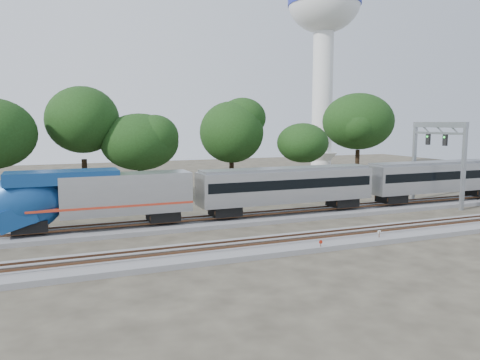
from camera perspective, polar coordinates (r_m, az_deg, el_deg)
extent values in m
plane|color=#383328|center=(39.45, -0.64, -7.10)|extent=(160.00, 160.00, 0.00)
cube|color=slate|center=(44.89, -3.45, -5.10)|extent=(160.00, 5.00, 0.40)
cube|color=brown|center=(44.14, -3.16, -4.71)|extent=(160.00, 0.08, 0.15)
cube|color=brown|center=(45.47, -3.75, -4.36)|extent=(160.00, 0.08, 0.15)
cube|color=slate|center=(35.82, 1.72, -8.24)|extent=(160.00, 5.00, 0.40)
cube|color=brown|center=(35.07, 2.20, -7.81)|extent=(160.00, 0.08, 0.15)
cube|color=brown|center=(36.34, 1.27, -7.27)|extent=(160.00, 0.08, 0.15)
cube|color=#AFB1B6|center=(42.50, -13.68, -1.55)|extent=(11.25, 3.18, 3.50)
ellipsoid|color=navy|center=(42.16, -24.58, -2.43)|extent=(5.73, 3.31, 4.88)
cube|color=navy|center=(41.86, -20.80, 0.33)|extent=(9.02, 3.12, 1.06)
cube|color=black|center=(41.98, -23.93, -0.96)|extent=(0.47, 2.44, 1.39)
cube|color=#B0301B|center=(42.48, -15.34, -2.84)|extent=(13.80, 3.22, 0.19)
cube|color=black|center=(42.50, -24.23, -5.03)|extent=(2.76, 2.33, 0.96)
cube|color=black|center=(43.45, -9.36, -4.23)|extent=(2.76, 2.33, 0.96)
cube|color=#AFB1B6|center=(47.50, 5.75, -0.68)|extent=(18.47, 3.18, 3.18)
cube|color=black|center=(47.46, 5.76, -0.30)|extent=(17.83, 3.23, 0.96)
cube|color=gray|center=(47.30, 5.78, 1.29)|extent=(18.04, 2.55, 0.37)
cube|color=black|center=(45.13, -1.83, -3.72)|extent=(2.76, 2.33, 0.96)
cube|color=black|center=(51.24, 12.36, -2.58)|extent=(2.76, 2.33, 0.96)
cube|color=#AFB1B6|center=(59.40, 22.99, 0.34)|extent=(18.47, 3.18, 3.18)
cube|color=black|center=(59.36, 23.01, 0.65)|extent=(17.83, 3.23, 0.96)
cube|color=gray|center=(59.24, 23.07, 1.92)|extent=(18.04, 2.55, 0.37)
cube|color=black|center=(55.16, 17.97, -2.08)|extent=(2.76, 2.33, 0.96)
cube|color=black|center=(64.53, 27.11, -1.23)|extent=(2.76, 2.33, 0.96)
cylinder|color=#512D19|center=(35.82, 9.80, -8.01)|extent=(0.05, 0.05, 0.80)
cylinder|color=#A81B0C|center=(35.73, 9.82, -7.47)|extent=(0.28, 0.06, 0.28)
cylinder|color=#512D19|center=(39.68, 16.59, -6.65)|extent=(0.06, 0.06, 0.90)
cylinder|color=silver|center=(39.59, 16.61, -6.09)|extent=(0.32, 0.04, 0.32)
cube|color=#512D19|center=(37.95, 11.92, -7.59)|extent=(0.57, 0.43, 0.30)
cylinder|color=silver|center=(91.64, 9.99, 9.34)|extent=(3.84, 3.84, 26.88)
cone|color=silver|center=(91.89, 9.84, 2.14)|extent=(6.14, 6.14, 3.84)
ellipsoid|color=silver|center=(94.23, 10.25, 20.63)|extent=(13.44, 13.44, 11.42)
cylinder|color=#1B2699|center=(94.23, 10.25, 20.63)|extent=(13.59, 13.59, 1.54)
cube|color=gray|center=(56.51, 25.60, 1.49)|extent=(0.38, 0.38, 9.68)
cube|color=gray|center=(61.80, 20.46, 2.16)|extent=(0.38, 0.38, 9.68)
cube|color=gray|center=(58.90, 23.13, 6.22)|extent=(0.43, 7.96, 0.65)
cube|color=gray|center=(58.91, 23.08, 5.28)|extent=(0.27, 7.96, 0.27)
cube|color=black|center=(57.80, 23.72, 4.47)|extent=(0.27, 0.54, 1.29)
cube|color=black|center=(59.62, 21.95, 4.62)|extent=(0.27, 0.54, 1.29)
cylinder|color=black|center=(58.03, -18.36, -0.20)|extent=(0.70, 0.70, 5.34)
ellipsoid|color=#183210|center=(57.61, -18.65, 6.97)|extent=(10.07, 10.07, 8.56)
cylinder|color=black|center=(56.82, -11.97, -0.85)|extent=(0.70, 0.70, 3.95)
ellipsoid|color=#183210|center=(56.35, -12.11, 4.55)|extent=(7.44, 7.44, 6.33)
cylinder|color=black|center=(62.19, -1.03, 0.23)|extent=(0.70, 0.70, 4.49)
ellipsoid|color=#183210|center=(61.76, -1.04, 5.85)|extent=(8.47, 8.47, 7.20)
cylinder|color=black|center=(61.63, 7.57, -0.24)|extent=(0.70, 0.70, 3.76)
ellipsoid|color=#183210|center=(61.20, 7.65, 4.51)|extent=(7.09, 7.09, 6.03)
cylinder|color=black|center=(77.36, 14.09, 1.65)|extent=(0.70, 0.70, 5.26)
ellipsoid|color=#183210|center=(77.04, 14.25, 6.94)|extent=(9.91, 9.91, 8.43)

